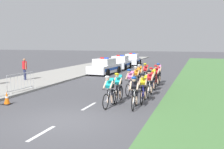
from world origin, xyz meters
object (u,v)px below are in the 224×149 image
object	(u,v)px
cyclist_tenth	(156,75)
police_car_second	(120,63)
cyclist_fifth	(130,81)
cyclist_lead	(109,91)
cyclist_eighth	(152,79)
cyclist_sixth	(150,82)
cyclist_eleventh	(146,73)
traffic_cone_mid	(7,98)
cyclist_third	(118,87)
police_car_nearest	(105,67)
cyclist_ninth	(139,74)
crowd_barrier_middle	(21,82)
cyclist_seventh	(137,77)
cyclist_twelfth	(159,73)
cyclist_second	(135,92)
spectator_closest	(25,68)
cyclist_fourth	(143,87)
police_car_third	(132,60)

from	to	relation	value
cyclist_tenth	police_car_second	xyz separation A→B (m)	(-5.88, 11.03, -0.11)
cyclist_fifth	cyclist_tenth	size ratio (longest dim) A/B	1.00
cyclist_lead	cyclist_eighth	size ratio (longest dim) A/B	1.00
cyclist_lead	cyclist_sixth	xyz separation A→B (m)	(1.34, 3.09, 0.00)
cyclist_eleventh	cyclist_lead	bearing A→B (deg)	-91.50
traffic_cone_mid	cyclist_eleventh	bearing A→B (deg)	59.64
traffic_cone_mid	cyclist_lead	bearing A→B (deg)	12.79
cyclist_third	cyclist_fifth	distance (m)	2.02
cyclist_lead	police_car_nearest	world-z (taller)	police_car_nearest
cyclist_sixth	cyclist_eleventh	distance (m)	4.69
cyclist_fifth	police_car_second	size ratio (longest dim) A/B	0.38
cyclist_lead	cyclist_ninth	size ratio (longest dim) A/B	1.00
cyclist_third	cyclist_ninth	bearing A→B (deg)	91.03
police_car_second	crowd_barrier_middle	distance (m)	15.94
cyclist_fifth	cyclist_tenth	world-z (taller)	same
cyclist_sixth	cyclist_seventh	world-z (taller)	same
cyclist_ninth	cyclist_tenth	bearing A→B (deg)	-2.96
cyclist_ninth	traffic_cone_mid	distance (m)	9.13
cyclist_twelfth	cyclist_eighth	bearing A→B (deg)	-88.38
cyclist_second	spectator_closest	bearing A→B (deg)	151.05
police_car_second	cyclist_twelfth	bearing A→B (deg)	-58.88
cyclist_tenth	cyclist_eleventh	world-z (taller)	same
cyclist_lead	crowd_barrier_middle	size ratio (longest dim) A/B	0.74
cyclist_lead	cyclist_eighth	xyz separation A→B (m)	(1.21, 4.64, 0.00)
cyclist_fourth	cyclist_eighth	distance (m)	3.19
cyclist_third	cyclist_ninth	world-z (taller)	same
cyclist_lead	cyclist_third	xyz separation A→B (m)	(0.06, 1.20, 0.00)
cyclist_seventh	police_car_third	bearing A→B (deg)	104.93
cyclist_fifth	cyclist_eleventh	size ratio (longest dim) A/B	1.00
cyclist_ninth	police_car_second	world-z (taller)	police_car_second
cyclist_fifth	crowd_barrier_middle	distance (m)	6.58
cyclist_fourth	police_car_third	size ratio (longest dim) A/B	0.38
cyclist_fifth	police_car_nearest	bearing A→B (deg)	118.31
crowd_barrier_middle	traffic_cone_mid	distance (m)	3.08
cyclist_eleventh	traffic_cone_mid	xyz separation A→B (m)	(-5.13, -8.76, -0.48)
cyclist_sixth	cyclist_ninth	distance (m)	3.73
cyclist_lead	police_car_nearest	bearing A→B (deg)	110.94
cyclist_second	cyclist_tenth	bearing A→B (deg)	90.00
cyclist_fourth	cyclist_eleventh	bearing A→B (deg)	100.17
cyclist_seventh	police_car_nearest	world-z (taller)	police_car_nearest
cyclist_fourth	cyclist_eleventh	xyz separation A→B (m)	(-1.11, 6.19, 0.00)
cyclist_sixth	crowd_barrier_middle	distance (m)	7.68
cyclist_sixth	police_car_nearest	xyz separation A→B (m)	(-6.04, 9.20, -0.11)
cyclist_second	cyclist_ninth	size ratio (longest dim) A/B	1.00
cyclist_fourth	crowd_barrier_middle	bearing A→B (deg)	178.41
cyclist_tenth	police_car_second	bearing A→B (deg)	118.05
police_car_nearest	police_car_second	world-z (taller)	same
cyclist_twelfth	police_car_third	distance (m)	16.34
cyclist_sixth	cyclist_second	bearing A→B (deg)	-93.02
cyclist_lead	cyclist_third	bearing A→B (deg)	86.94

